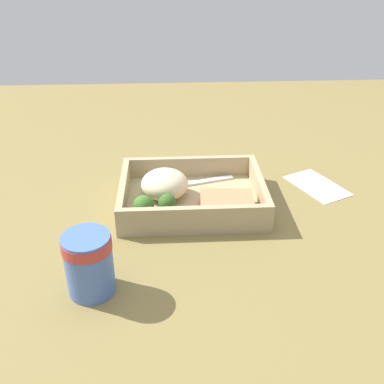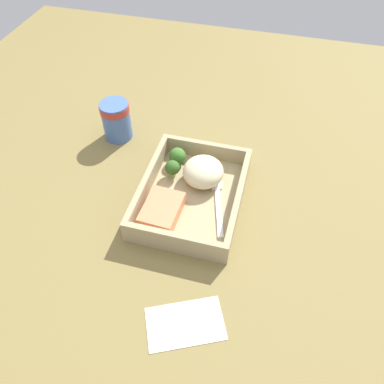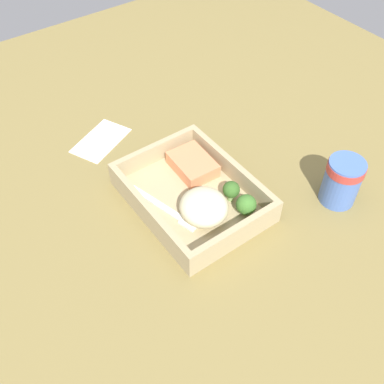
% 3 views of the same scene
% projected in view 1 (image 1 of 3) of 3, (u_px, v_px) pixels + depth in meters
% --- Properties ---
extents(ground_plane, '(1.60, 1.60, 0.02)m').
position_uv_depth(ground_plane, '(192.00, 209.00, 0.86)').
color(ground_plane, olive).
extents(takeout_tray, '(0.27, 0.20, 0.01)m').
position_uv_depth(takeout_tray, '(192.00, 202.00, 0.85)').
color(takeout_tray, tan).
rests_on(takeout_tray, ground_plane).
extents(tray_rim, '(0.27, 0.20, 0.04)m').
position_uv_depth(tray_rim, '(192.00, 190.00, 0.84)').
color(tray_rim, tan).
rests_on(tray_rim, takeout_tray).
extents(salmon_fillet, '(0.10, 0.07, 0.03)m').
position_uv_depth(salmon_fillet, '(227.00, 204.00, 0.81)').
color(salmon_fillet, '#E58054').
rests_on(salmon_fillet, takeout_tray).
extents(mashed_potatoes, '(0.09, 0.09, 0.05)m').
position_uv_depth(mashed_potatoes, '(165.00, 184.00, 0.84)').
color(mashed_potatoes, beige).
rests_on(mashed_potatoes, takeout_tray).
extents(broccoli_floret_1, '(0.03, 0.03, 0.04)m').
position_uv_depth(broccoli_floret_1, '(167.00, 204.00, 0.79)').
color(broccoli_floret_1, '#80A25A').
rests_on(broccoli_floret_1, takeout_tray).
extents(broccoli_floret_2, '(0.04, 0.04, 0.04)m').
position_uv_depth(broccoli_floret_2, '(144.00, 206.00, 0.78)').
color(broccoli_floret_2, '#769750').
rests_on(broccoli_floret_2, takeout_tray).
extents(fork, '(0.16, 0.06, 0.00)m').
position_uv_depth(fork, '(191.00, 184.00, 0.90)').
color(fork, white).
rests_on(fork, takeout_tray).
extents(paper_cup, '(0.07, 0.07, 0.09)m').
position_uv_depth(paper_cup, '(89.00, 261.00, 0.62)').
color(paper_cup, '#4769B5').
rests_on(paper_cup, ground_plane).
extents(receipt_slip, '(0.12, 0.15, 0.00)m').
position_uv_depth(receipt_slip, '(317.00, 185.00, 0.92)').
color(receipt_slip, white).
rests_on(receipt_slip, ground_plane).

